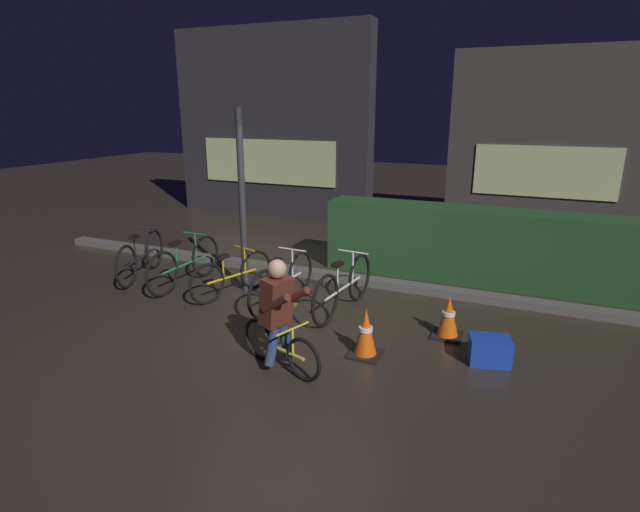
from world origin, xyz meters
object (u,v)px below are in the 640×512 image
object	(u,v)px
blue_crate	(490,350)
traffic_cone_far	(448,317)
parked_bike_leftmost	(141,256)
parked_bike_right_mid	(343,287)
cyclist	(280,314)
street_post	(242,203)
parked_bike_center_left	(232,275)
traffic_cone_near	(366,333)
parked_bike_left_mid	(185,264)
parked_bike_center_right	(282,282)

from	to	relation	value
blue_crate	traffic_cone_far	bearing A→B (deg)	138.60
parked_bike_leftmost	parked_bike_right_mid	xyz separation A→B (m)	(3.62, -0.04, 0.01)
blue_crate	cyclist	bearing A→B (deg)	-153.42
street_post	cyclist	xyz separation A→B (m)	(1.64, -1.94, -0.74)
traffic_cone_far	parked_bike_center_left	bearing A→B (deg)	177.57
street_post	parked_bike_right_mid	xyz separation A→B (m)	(1.70, -0.20, -1.01)
cyclist	parked_bike_center_left	bearing A→B (deg)	154.61
parked_bike_leftmost	parked_bike_right_mid	world-z (taller)	parked_bike_right_mid
street_post	parked_bike_right_mid	bearing A→B (deg)	-6.65
parked_bike_right_mid	blue_crate	distance (m)	2.15
traffic_cone_far	blue_crate	distance (m)	0.74
traffic_cone_near	traffic_cone_far	bearing A→B (deg)	48.67
cyclist	parked_bike_left_mid	bearing A→B (deg)	165.44
parked_bike_left_mid	parked_bike_center_right	size ratio (longest dim) A/B	1.03
parked_bike_center_right	parked_bike_right_mid	xyz separation A→B (m)	(0.89, 0.12, 0.01)
parked_bike_center_left	parked_bike_right_mid	world-z (taller)	parked_bike_right_mid
parked_bike_leftmost	parked_bike_center_right	xyz separation A→B (m)	(2.74, -0.15, -0.01)
parked_bike_leftmost	traffic_cone_far	distance (m)	5.10
parked_bike_leftmost	parked_bike_center_left	world-z (taller)	parked_bike_leftmost
parked_bike_center_left	traffic_cone_near	world-z (taller)	parked_bike_center_left
parked_bike_center_left	parked_bike_center_right	xyz separation A→B (m)	(0.87, -0.03, 0.03)
street_post	parked_bike_leftmost	xyz separation A→B (m)	(-1.92, -0.16, -1.01)
parked_bike_right_mid	cyclist	world-z (taller)	cyclist
parked_bike_left_mid	blue_crate	xyz separation A→B (m)	(4.71, -0.70, -0.21)
parked_bike_center_left	traffic_cone_near	bearing A→B (deg)	-93.76
parked_bike_leftmost	parked_bike_right_mid	bearing A→B (deg)	-108.24
street_post	parked_bike_right_mid	size ratio (longest dim) A/B	1.57
parked_bike_center_left	parked_bike_center_right	distance (m)	0.87
parked_bike_center_left	parked_bike_right_mid	distance (m)	1.76
parked_bike_right_mid	traffic_cone_far	world-z (taller)	parked_bike_right_mid
cyclist	traffic_cone_far	bearing A→B (deg)	63.73
parked_bike_leftmost	cyclist	bearing A→B (deg)	-134.16
parked_bike_right_mid	parked_bike_center_left	bearing A→B (deg)	97.94
parked_bike_center_left	cyclist	size ratio (longest dim) A/B	1.17
parked_bike_right_mid	blue_crate	bearing A→B (deg)	-103.93
traffic_cone_near	blue_crate	size ratio (longest dim) A/B	1.32
parked_bike_left_mid	parked_bike_leftmost	bearing A→B (deg)	88.86
traffic_cone_near	parked_bike_left_mid	bearing A→B (deg)	161.97
cyclist	parked_bike_right_mid	bearing A→B (deg)	107.05
blue_crate	cyclist	world-z (taller)	cyclist
street_post	traffic_cone_far	distance (m)	3.39
parked_bike_center_right	parked_bike_center_left	bearing A→B (deg)	92.18
parked_bike_center_left	parked_bike_right_mid	bearing A→B (deg)	-68.51
parked_bike_left_mid	parked_bike_center_left	bearing A→B (deg)	-94.07
street_post	traffic_cone_near	bearing A→B (deg)	-28.45
traffic_cone_near	cyclist	world-z (taller)	cyclist
traffic_cone_far	blue_crate	xyz separation A→B (m)	(0.55, -0.48, -0.11)
parked_bike_center_left	parked_bike_center_right	world-z (taller)	parked_bike_center_right
street_post	parked_bike_right_mid	distance (m)	1.99
parked_bike_center_left	blue_crate	world-z (taller)	parked_bike_center_left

